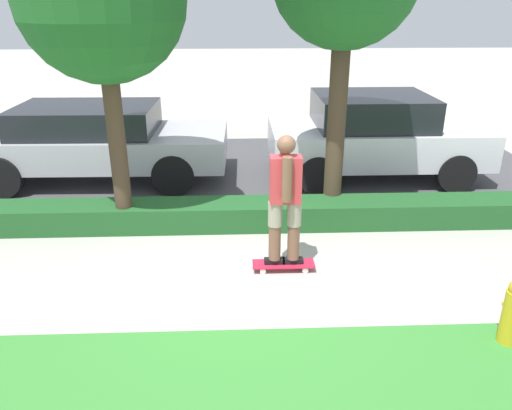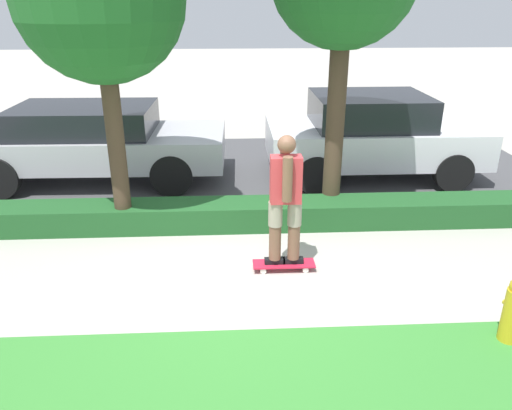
{
  "view_description": "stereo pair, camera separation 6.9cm",
  "coord_description": "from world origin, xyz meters",
  "px_view_note": "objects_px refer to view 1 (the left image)",
  "views": [
    {
      "loc": [
        -0.02,
        -5.35,
        3.25
      ],
      "look_at": [
        0.23,
        0.6,
        0.76
      ],
      "focal_mm": 35.0,
      "sensor_mm": 36.0,
      "label": 1
    },
    {
      "loc": [
        -0.08,
        -5.34,
        3.25
      ],
      "look_at": [
        0.23,
        0.6,
        0.76
      ],
      "focal_mm": 35.0,
      "sensor_mm": 36.0,
      "label": 2
    }
  ],
  "objects_px": {
    "parked_car_front": "(95,140)",
    "skater_person": "(285,198)",
    "parked_car_middle": "(374,135)",
    "skateboard": "(283,264)"
  },
  "relations": [
    {
      "from": "parked_car_front",
      "to": "parked_car_middle",
      "type": "xyz_separation_m",
      "value": [
        5.27,
        0.02,
        0.05
      ]
    },
    {
      "from": "skater_person",
      "to": "parked_car_front",
      "type": "xyz_separation_m",
      "value": [
        -3.22,
        3.58,
        -0.22
      ]
    },
    {
      "from": "skater_person",
      "to": "parked_car_front",
      "type": "bearing_deg",
      "value": 131.99
    },
    {
      "from": "parked_car_front",
      "to": "parked_car_middle",
      "type": "bearing_deg",
      "value": 1.2
    },
    {
      "from": "skater_person",
      "to": "parked_car_middle",
      "type": "height_order",
      "value": "skater_person"
    },
    {
      "from": "skateboard",
      "to": "skater_person",
      "type": "bearing_deg",
      "value": 90.0
    },
    {
      "from": "skateboard",
      "to": "parked_car_front",
      "type": "distance_m",
      "value": 4.87
    },
    {
      "from": "parked_car_front",
      "to": "skater_person",
      "type": "bearing_deg",
      "value": -47.01
    },
    {
      "from": "skater_person",
      "to": "parked_car_front",
      "type": "relative_size",
      "value": 0.35
    },
    {
      "from": "skater_person",
      "to": "parked_car_middle",
      "type": "distance_m",
      "value": 4.15
    }
  ]
}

